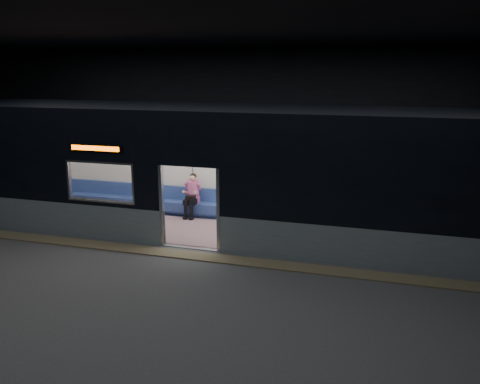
% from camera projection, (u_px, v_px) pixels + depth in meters
% --- Properties ---
extents(station_floor, '(24.00, 14.00, 0.01)m').
position_uv_depth(station_floor, '(173.00, 264.00, 11.52)').
color(station_floor, '#47494C').
rests_on(station_floor, ground).
extents(station_envelope, '(24.00, 14.00, 5.00)m').
position_uv_depth(station_envelope, '(168.00, 100.00, 10.65)').
color(station_envelope, black).
rests_on(station_envelope, station_floor).
extents(tactile_strip, '(22.80, 0.50, 0.03)m').
position_uv_depth(tactile_strip, '(183.00, 255.00, 12.03)').
color(tactile_strip, '#8C7F59').
rests_on(tactile_strip, station_floor).
extents(metro_car, '(18.00, 3.04, 3.35)m').
position_uv_depth(metro_car, '(210.00, 164.00, 13.45)').
color(metro_car, '#8FA4AB').
rests_on(metro_car, station_floor).
extents(passenger, '(0.38, 0.64, 1.29)m').
position_uv_depth(passenger, '(192.00, 192.00, 14.90)').
color(passenger, black).
rests_on(passenger, metro_car).
extents(handbag, '(0.29, 0.26, 0.12)m').
position_uv_depth(handbag, '(190.00, 198.00, 14.73)').
color(handbag, black).
rests_on(handbag, passenger).
extents(transit_map, '(1.06, 0.03, 0.69)m').
position_uv_depth(transit_map, '(389.00, 177.00, 13.47)').
color(transit_map, white).
rests_on(transit_map, metro_car).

